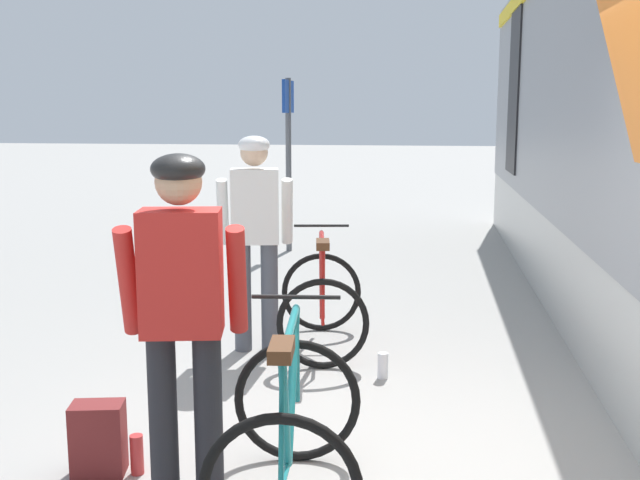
{
  "coord_description": "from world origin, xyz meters",
  "views": [
    {
      "loc": [
        0.22,
        -3.75,
        1.95
      ],
      "look_at": [
        -0.5,
        1.48,
        1.05
      ],
      "focal_mm": 42.34,
      "sensor_mm": 36.0,
      "label": 1
    }
  ],
  "objects_px": {
    "bicycle_near_teal": "(290,432)",
    "backpack_on_platform": "(98,439)",
    "cyclist_near_in_red": "(182,302)",
    "water_bottle_near_the_bikes": "(383,366)",
    "cyclist_far_in_white": "(255,224)",
    "water_bottle_by_the_backpack": "(137,455)",
    "platform_sign_post": "(288,135)",
    "bicycle_far_red": "(322,302)"
  },
  "relations": [
    {
      "from": "cyclist_near_in_red",
      "to": "cyclist_far_in_white",
      "type": "bearing_deg",
      "value": 94.85
    },
    {
      "from": "bicycle_near_teal",
      "to": "water_bottle_by_the_backpack",
      "type": "relative_size",
      "value": 5.13
    },
    {
      "from": "backpack_on_platform",
      "to": "platform_sign_post",
      "type": "distance_m",
      "value": 6.85
    },
    {
      "from": "water_bottle_near_the_bikes",
      "to": "platform_sign_post",
      "type": "bearing_deg",
      "value": 107.77
    },
    {
      "from": "cyclist_far_in_white",
      "to": "bicycle_near_teal",
      "type": "relative_size",
      "value": 1.55
    },
    {
      "from": "cyclist_near_in_red",
      "to": "platform_sign_post",
      "type": "height_order",
      "value": "platform_sign_post"
    },
    {
      "from": "backpack_on_platform",
      "to": "water_bottle_by_the_backpack",
      "type": "height_order",
      "value": "backpack_on_platform"
    },
    {
      "from": "cyclist_near_in_red",
      "to": "cyclist_far_in_white",
      "type": "xyz_separation_m",
      "value": [
        -0.21,
        2.52,
        0.0
      ]
    },
    {
      "from": "backpack_on_platform",
      "to": "platform_sign_post",
      "type": "height_order",
      "value": "platform_sign_post"
    },
    {
      "from": "cyclist_far_in_white",
      "to": "bicycle_far_red",
      "type": "height_order",
      "value": "cyclist_far_in_white"
    },
    {
      "from": "bicycle_far_red",
      "to": "water_bottle_by_the_backpack",
      "type": "bearing_deg",
      "value": -106.84
    },
    {
      "from": "cyclist_far_in_white",
      "to": "platform_sign_post",
      "type": "relative_size",
      "value": 0.73
    },
    {
      "from": "backpack_on_platform",
      "to": "water_bottle_near_the_bikes",
      "type": "height_order",
      "value": "backpack_on_platform"
    },
    {
      "from": "platform_sign_post",
      "to": "water_bottle_by_the_backpack",
      "type": "bearing_deg",
      "value": -86.93
    },
    {
      "from": "bicycle_far_red",
      "to": "platform_sign_post",
      "type": "distance_m",
      "value": 4.65
    },
    {
      "from": "bicycle_far_red",
      "to": "water_bottle_by_the_backpack",
      "type": "xyz_separation_m",
      "value": [
        -0.7,
        -2.32,
        -0.29
      ]
    },
    {
      "from": "cyclist_far_in_white",
      "to": "backpack_on_platform",
      "type": "relative_size",
      "value": 4.4
    },
    {
      "from": "water_bottle_near_the_bikes",
      "to": "water_bottle_by_the_backpack",
      "type": "relative_size",
      "value": 0.87
    },
    {
      "from": "bicycle_far_red",
      "to": "water_bottle_near_the_bikes",
      "type": "bearing_deg",
      "value": -49.93
    },
    {
      "from": "cyclist_near_in_red",
      "to": "water_bottle_near_the_bikes",
      "type": "height_order",
      "value": "cyclist_near_in_red"
    },
    {
      "from": "cyclist_far_in_white",
      "to": "water_bottle_by_the_backpack",
      "type": "bearing_deg",
      "value": -94.4
    },
    {
      "from": "water_bottle_near_the_bikes",
      "to": "platform_sign_post",
      "type": "xyz_separation_m",
      "value": [
        -1.6,
        5.0,
        1.53
      ]
    },
    {
      "from": "bicycle_near_teal",
      "to": "backpack_on_platform",
      "type": "distance_m",
      "value": 1.13
    },
    {
      "from": "cyclist_far_in_white",
      "to": "backpack_on_platform",
      "type": "distance_m",
      "value": 2.43
    },
    {
      "from": "cyclist_near_in_red",
      "to": "water_bottle_near_the_bikes",
      "type": "xyz_separation_m",
      "value": [
        0.86,
        1.98,
        -0.96
      ]
    },
    {
      "from": "bicycle_near_teal",
      "to": "backpack_on_platform",
      "type": "height_order",
      "value": "bicycle_near_teal"
    },
    {
      "from": "cyclist_near_in_red",
      "to": "water_bottle_by_the_backpack",
      "type": "bearing_deg",
      "value": 141.99
    },
    {
      "from": "platform_sign_post",
      "to": "backpack_on_platform",
      "type": "bearing_deg",
      "value": -88.69
    },
    {
      "from": "cyclist_far_in_white",
      "to": "water_bottle_near_the_bikes",
      "type": "relative_size",
      "value": 9.11
    },
    {
      "from": "water_bottle_near_the_bikes",
      "to": "backpack_on_platform",
      "type": "bearing_deg",
      "value": -130.4
    },
    {
      "from": "backpack_on_platform",
      "to": "water_bottle_by_the_backpack",
      "type": "xyz_separation_m",
      "value": [
        0.21,
        0.02,
        -0.09
      ]
    },
    {
      "from": "cyclist_near_in_red",
      "to": "bicycle_far_red",
      "type": "distance_m",
      "value": 2.72
    },
    {
      "from": "cyclist_near_in_red",
      "to": "water_bottle_near_the_bikes",
      "type": "relative_size",
      "value": 9.11
    },
    {
      "from": "cyclist_near_in_red",
      "to": "cyclist_far_in_white",
      "type": "distance_m",
      "value": 2.53
    },
    {
      "from": "bicycle_far_red",
      "to": "water_bottle_by_the_backpack",
      "type": "distance_m",
      "value": 2.44
    },
    {
      "from": "bicycle_near_teal",
      "to": "bicycle_far_red",
      "type": "height_order",
      "value": "same"
    },
    {
      "from": "cyclist_far_in_white",
      "to": "water_bottle_near_the_bikes",
      "type": "xyz_separation_m",
      "value": [
        1.07,
        -0.54,
        -0.96
      ]
    },
    {
      "from": "cyclist_far_in_white",
      "to": "water_bottle_near_the_bikes",
      "type": "distance_m",
      "value": 1.54
    },
    {
      "from": "cyclist_far_in_white",
      "to": "bicycle_near_teal",
      "type": "bearing_deg",
      "value": -73.68
    },
    {
      "from": "water_bottle_near_the_bikes",
      "to": "cyclist_near_in_red",
      "type": "bearing_deg",
      "value": -113.49
    },
    {
      "from": "water_bottle_near_the_bikes",
      "to": "water_bottle_by_the_backpack",
      "type": "height_order",
      "value": "water_bottle_by_the_backpack"
    },
    {
      "from": "water_bottle_by_the_backpack",
      "to": "platform_sign_post",
      "type": "distance_m",
      "value": 6.86
    }
  ]
}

